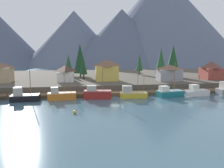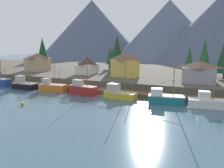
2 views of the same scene
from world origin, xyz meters
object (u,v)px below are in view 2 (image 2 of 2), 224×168
fishing_boat_red (82,89)px  house_yellow (125,64)px  house_white (87,66)px  conifer_back_right (43,51)px  conifer_near_left (110,56)px  fishing_boat_orange (52,87)px  fishing_boat_yellow (119,93)px  house_tan (38,62)px  house_grey (199,72)px  fishing_boat_teal (165,98)px  fishing_boat_white (207,102)px  conifer_near_right (189,57)px  conifer_mid_right (112,58)px  conifer_mid_left (117,51)px  fishing_boat_black (25,85)px  channel_buoy (22,104)px  conifer_centre (204,55)px

fishing_boat_red → house_yellow: size_ratio=1.07×
house_white → conifer_back_right: 29.95m
conifer_back_right → conifer_near_left: bearing=12.8°
fishing_boat_orange → fishing_boat_yellow: bearing=-4.7°
fishing_boat_orange → house_tan: bearing=134.9°
house_white → house_grey: (34.31, -4.57, 0.02)m
house_grey → fishing_boat_red: bearing=-153.0°
fishing_boat_teal → house_grey: 15.15m
fishing_boat_white → conifer_near_right: (-6.78, 34.35, 6.69)m
fishing_boat_teal → fishing_boat_orange: bearing=168.9°
fishing_boat_orange → fishing_boat_red: bearing=-5.3°
fishing_boat_yellow → house_grey: 21.01m
house_grey → conifer_mid_right: bearing=158.4°
fishing_boat_orange → conifer_mid_left: bearing=75.9°
house_yellow → fishing_boat_black: bearing=-144.5°
house_yellow → conifer_near_left: bearing=125.7°
fishing_boat_black → fishing_boat_white: fishing_boat_black is taller
house_tan → conifer_back_right: (-6.87, 10.98, 3.49)m
house_yellow → channel_buoy: size_ratio=11.07×
house_tan → conifer_mid_left: bearing=27.3°
fishing_boat_black → conifer_back_right: conifer_back_right is taller
fishing_boat_orange → conifer_mid_right: (6.45, 23.96, 6.19)m
conifer_near_right → channel_buoy: bearing=-119.3°
conifer_near_right → channel_buoy: conifer_near_right is taller
fishing_boat_black → channel_buoy: bearing=-48.8°
conifer_near_left → conifer_mid_right: size_ratio=1.07×
fishing_boat_black → house_grey: (43.75, 13.04, 4.15)m
conifer_centre → conifer_back_right: bearing=174.1°
conifer_centre → channel_buoy: bearing=-131.5°
fishing_boat_orange → fishing_boat_red: fishing_boat_red is taller
conifer_near_right → fishing_boat_teal: bearing=-92.0°
conifer_mid_right → channel_buoy: conifer_mid_right is taller
fishing_boat_red → house_grey: (25.44, 12.97, 3.96)m
fishing_boat_teal → house_white: (-28.69, 18.00, 4.15)m
channel_buoy → house_grey: bearing=40.4°
fishing_boat_teal → house_tan: 52.77m
fishing_boat_black → channel_buoy: fishing_boat_black is taller
house_yellow → house_grey: size_ratio=0.96×
fishing_boat_orange → conifer_back_right: (-27.11, 28.52, 8.12)m
fishing_boat_orange → fishing_boat_red: (9.27, -0.18, 0.17)m
fishing_boat_black → conifer_near_right: (39.34, 34.17, 6.64)m
house_yellow → house_tan: 34.30m
conifer_back_right → house_yellow: bearing=-16.7°
house_yellow → fishing_boat_orange: bearing=-130.9°
fishing_boat_white → conifer_near_left: bearing=127.7°
fishing_boat_yellow → conifer_centre: bearing=57.4°
conifer_near_right → conifer_mid_left: conifer_mid_left is taller
fishing_boat_red → fishing_boat_orange: bearing=-172.2°
fishing_boat_black → conifer_mid_left: (14.40, 30.99, 8.59)m
fishing_boat_yellow → conifer_mid_right: 27.74m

